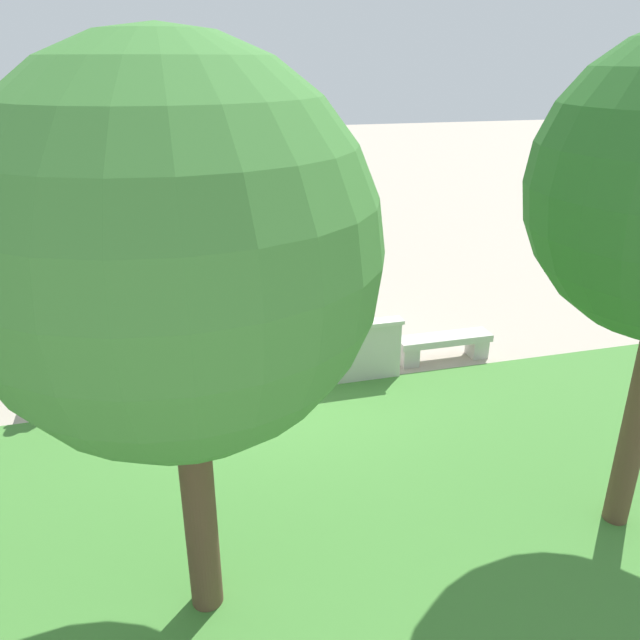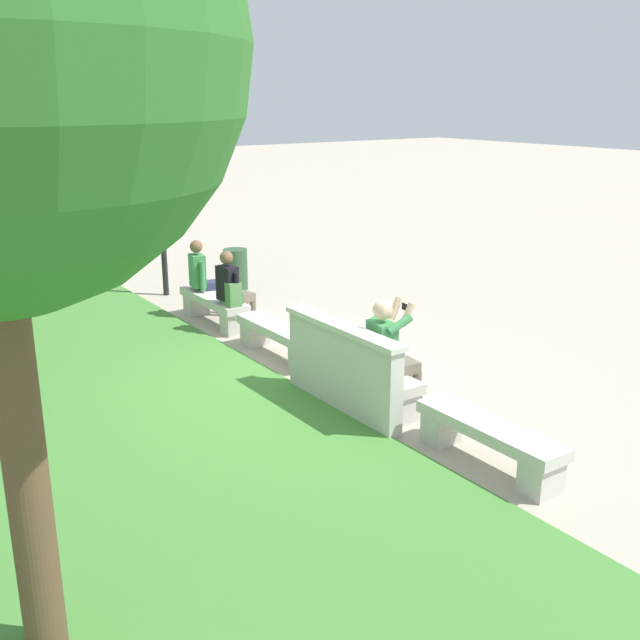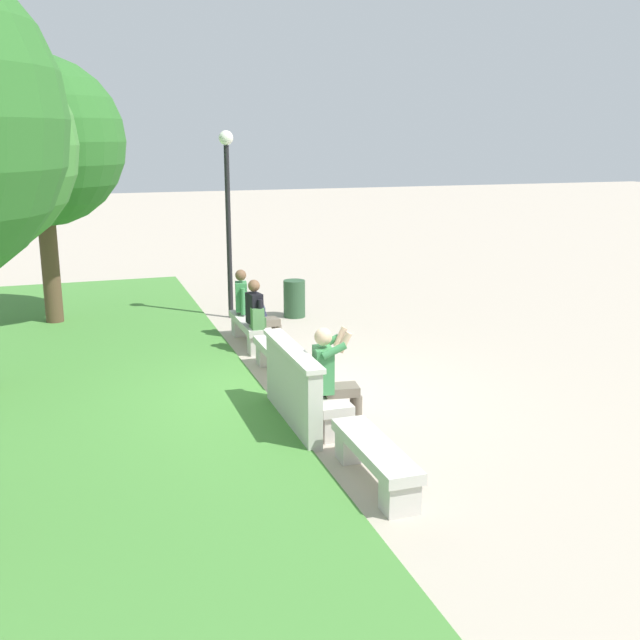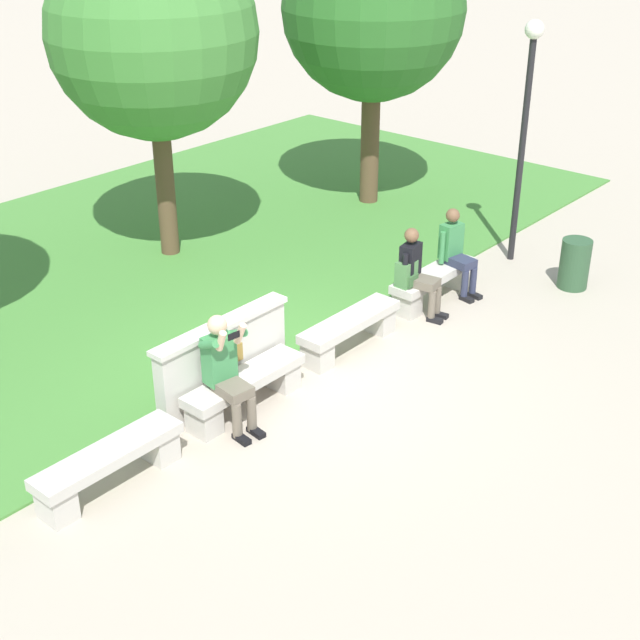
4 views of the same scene
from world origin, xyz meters
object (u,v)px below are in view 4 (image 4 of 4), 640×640
(tree_left_background, at_px, (373,8))
(lamp_post, at_px, (526,108))
(bench_far, at_px, (433,281))
(person_companion, at_px, (456,249))
(bench_near, at_px, (245,387))
(backpack, at_px, (407,274))
(person_distant, at_px, (417,270))
(bench_mid, at_px, (350,328))
(trash_bin, at_px, (575,264))
(tree_right_background, at_px, (153,34))
(person_photographer, at_px, (226,367))
(bench_main, at_px, (109,463))

(tree_left_background, xyz_separation_m, lamp_post, (-0.64, -3.38, -1.03))
(bench_far, distance_m, person_companion, 0.59)
(bench_near, xyz_separation_m, backpack, (3.17, 0.02, 0.33))
(person_distant, height_order, tree_left_background, tree_left_background)
(backpack, bearing_deg, bench_far, -1.68)
(bench_mid, height_order, tree_left_background, tree_left_background)
(trash_bin, bearing_deg, tree_right_background, 119.01)
(bench_mid, bearing_deg, lamp_post, -1.33)
(person_distant, relative_size, backpack, 2.94)
(bench_mid, xyz_separation_m, backpack, (1.26, 0.02, 0.33))
(person_companion, bearing_deg, tree_left_background, 55.87)
(bench_mid, distance_m, backpack, 1.30)
(bench_near, relative_size, tree_right_background, 0.33)
(bench_mid, distance_m, person_photographer, 2.31)
(bench_main, xyz_separation_m, person_companion, (6.19, -0.07, 0.38))
(person_companion, distance_m, tree_right_background, 5.39)
(person_photographer, relative_size, backpack, 3.08)
(bench_mid, xyz_separation_m, trash_bin, (3.64, -1.33, 0.08))
(person_distant, bearing_deg, tree_right_background, 100.68)
(tree_right_background, distance_m, trash_bin, 7.03)
(lamp_post, bearing_deg, backpack, 177.65)
(tree_right_background, bearing_deg, person_companion, -67.34)
(person_photographer, bearing_deg, tree_left_background, 26.04)
(person_distant, bearing_deg, lamp_post, -0.60)
(bench_near, bearing_deg, person_companion, -0.87)
(bench_near, relative_size, person_companion, 1.30)
(bench_mid, height_order, backpack, backpack)
(bench_near, height_order, trash_bin, trash_bin)
(bench_near, height_order, bench_mid, same)
(trash_bin, distance_m, lamp_post, 2.42)
(person_photographer, bearing_deg, bench_main, 177.20)
(person_photographer, height_order, lamp_post, lamp_post)
(bench_main, relative_size, trash_bin, 2.19)
(person_photographer, xyz_separation_m, backpack, (3.52, 0.10, -0.11))
(person_companion, bearing_deg, bench_far, 171.56)
(backpack, xyz_separation_m, trash_bin, (2.38, -1.35, -0.25))
(bench_main, bearing_deg, bench_mid, 0.00)
(bench_mid, distance_m, trash_bin, 3.88)
(bench_far, bearing_deg, lamp_post, -2.56)
(person_photographer, distance_m, lamp_post, 6.47)
(bench_near, bearing_deg, bench_mid, 0.00)
(bench_mid, relative_size, tree_left_background, 0.32)
(bench_mid, xyz_separation_m, bench_far, (1.92, 0.00, 0.00))
(bench_near, height_order, tree_left_background, tree_left_background)
(person_photographer, bearing_deg, bench_mid, 1.95)
(bench_main, height_order, bench_near, same)
(bench_main, height_order, person_distant, person_distant)
(person_companion, bearing_deg, person_distant, -179.99)
(trash_bin, bearing_deg, bench_main, 169.91)
(backpack, relative_size, lamp_post, 0.12)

